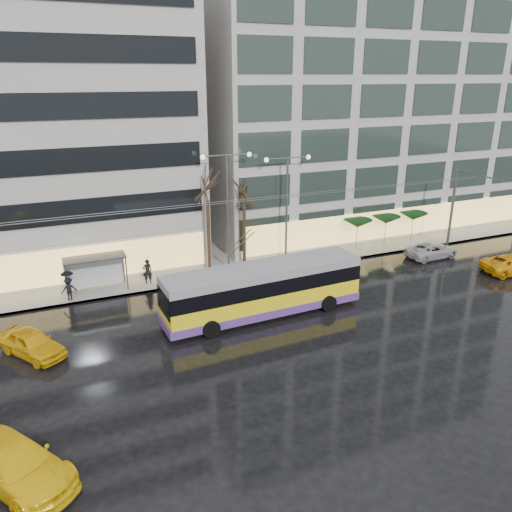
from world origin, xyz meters
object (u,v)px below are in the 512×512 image
trolleybus (263,291)px  bus_shelter (89,266)px  taxi_a (32,343)px  street_lamp_near (227,196)px

trolleybus → bus_shelter: bearing=140.6°
bus_shelter → taxi_a: bus_shelter is taller
bus_shelter → trolleybus: bearing=-39.4°
trolleybus → street_lamp_near: bearing=85.8°
trolleybus → street_lamp_near: size_ratio=1.45×
trolleybus → street_lamp_near: (0.60, 8.14, 4.36)m
taxi_a → trolleybus: bearing=-36.6°
trolleybus → bus_shelter: (-9.78, 8.02, 0.33)m
bus_shelter → taxi_a: size_ratio=0.98×
bus_shelter → street_lamp_near: (10.38, 0.11, 4.03)m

